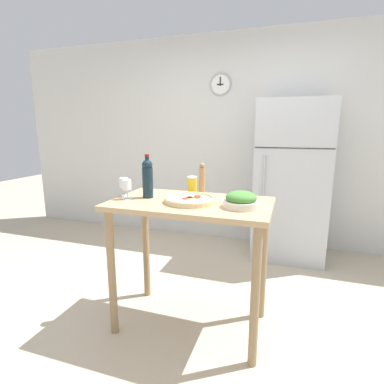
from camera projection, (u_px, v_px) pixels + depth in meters
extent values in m
plane|color=#BCAD93|center=(191.00, 323.00, 2.28)|extent=(14.00, 14.00, 0.00)
cube|color=silver|center=(239.00, 141.00, 3.80)|extent=(6.40, 0.06, 2.60)
torus|color=#A8ADB2|center=(220.00, 84.00, 3.69)|extent=(0.28, 0.03, 0.28)
cylinder|color=white|center=(220.00, 85.00, 3.69)|extent=(0.24, 0.01, 0.24)
cube|color=black|center=(220.00, 84.00, 3.69)|extent=(0.08, 0.01, 0.01)
cube|color=black|center=(220.00, 81.00, 3.68)|extent=(0.01, 0.01, 0.11)
cube|color=#B7BCC1|center=(291.00, 181.00, 3.34)|extent=(0.78, 0.63, 1.76)
cube|color=black|center=(294.00, 148.00, 2.97)|extent=(0.76, 0.01, 0.01)
cylinder|color=#B2B2B7|center=(263.00, 193.00, 3.13)|extent=(0.02, 0.02, 0.79)
cube|color=tan|center=(191.00, 204.00, 2.09)|extent=(1.11, 0.65, 0.04)
cylinder|color=#967A55|center=(112.00, 273.00, 2.10)|extent=(0.06, 0.06, 0.92)
cylinder|color=#967A55|center=(255.00, 298.00, 1.79)|extent=(0.06, 0.06, 0.92)
cylinder|color=#967A55|center=(146.00, 246.00, 2.58)|extent=(0.06, 0.06, 0.92)
cylinder|color=#967A55|center=(263.00, 262.00, 2.28)|extent=(0.06, 0.06, 0.92)
cylinder|color=#142833|center=(148.00, 183.00, 2.18)|extent=(0.08, 0.08, 0.22)
sphere|color=#142833|center=(147.00, 165.00, 2.15)|extent=(0.08, 0.08, 0.08)
cylinder|color=#142833|center=(147.00, 161.00, 2.14)|extent=(0.03, 0.03, 0.06)
cylinder|color=maroon|center=(147.00, 155.00, 2.13)|extent=(0.03, 0.03, 0.02)
cylinder|color=silver|center=(127.00, 199.00, 2.15)|extent=(0.07, 0.07, 0.00)
cylinder|color=silver|center=(127.00, 194.00, 2.14)|extent=(0.01, 0.01, 0.07)
cylinder|color=white|center=(127.00, 185.00, 2.13)|extent=(0.07, 0.07, 0.07)
cylinder|color=maroon|center=(127.00, 188.00, 2.14)|extent=(0.06, 0.06, 0.02)
cylinder|color=silver|center=(125.00, 196.00, 2.23)|extent=(0.07, 0.07, 0.00)
cylinder|color=silver|center=(124.00, 192.00, 2.22)|extent=(0.01, 0.01, 0.07)
cylinder|color=white|center=(124.00, 183.00, 2.21)|extent=(0.07, 0.07, 0.07)
cylinder|color=maroon|center=(124.00, 186.00, 2.21)|extent=(0.06, 0.06, 0.02)
cylinder|color=#AD7F51|center=(202.00, 181.00, 2.28)|extent=(0.05, 0.05, 0.21)
sphere|color=#936C45|center=(202.00, 166.00, 2.25)|extent=(0.04, 0.04, 0.04)
cylinder|color=silver|center=(241.00, 204.00, 1.92)|extent=(0.24, 0.24, 0.05)
ellipsoid|color=#478438|center=(241.00, 197.00, 1.91)|extent=(0.20, 0.20, 0.08)
cylinder|color=#DBC189|center=(190.00, 201.00, 2.05)|extent=(0.35, 0.35, 0.02)
torus|color=#DBC189|center=(190.00, 198.00, 2.05)|extent=(0.35, 0.35, 0.02)
cylinder|color=red|center=(185.00, 198.00, 2.05)|extent=(0.04, 0.04, 0.01)
cylinder|color=red|center=(190.00, 197.00, 2.09)|extent=(0.04, 0.04, 0.01)
cylinder|color=red|center=(197.00, 197.00, 2.08)|extent=(0.05, 0.05, 0.01)
cylinder|color=red|center=(191.00, 197.00, 2.08)|extent=(0.04, 0.04, 0.01)
cylinder|color=red|center=(198.00, 196.00, 2.12)|extent=(0.05, 0.05, 0.01)
cylinder|color=#CF3B32|center=(188.00, 198.00, 2.07)|extent=(0.04, 0.04, 0.01)
cylinder|color=yellow|center=(192.00, 186.00, 2.33)|extent=(0.07, 0.07, 0.12)
cylinder|color=white|center=(192.00, 177.00, 2.31)|extent=(0.08, 0.08, 0.01)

